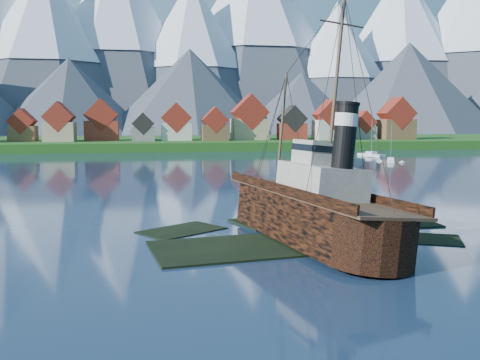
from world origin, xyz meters
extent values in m
plane|color=#192C47|center=(0.00, 0.00, 0.00)|extent=(1400.00, 1400.00, 0.00)
cube|color=black|center=(-3.00, -2.00, -0.32)|extent=(19.08, 11.42, 1.00)
cube|color=black|center=(6.00, 4.00, -0.38)|extent=(15.15, 9.76, 1.00)
cube|color=black|center=(2.00, 9.00, -0.28)|extent=(11.45, 9.06, 1.00)
cube|color=black|center=(12.00, -1.00, -0.42)|extent=(10.27, 8.34, 1.00)
cube|color=black|center=(-9.00, 6.00, -0.40)|extent=(9.42, 8.68, 1.00)
cube|color=black|center=(15.00, 5.00, -0.35)|extent=(6.00, 4.00, 1.00)
cube|color=#174714|center=(0.00, 170.00, 0.00)|extent=(600.00, 80.00, 3.20)
cube|color=#3F3D38|center=(0.00, 132.00, 0.00)|extent=(600.00, 2.50, 2.00)
cube|color=brown|center=(-56.00, 153.00, 5.75)|extent=(9.00, 8.00, 5.50)
cube|color=maroon|center=(-56.00, 153.00, 10.12)|extent=(9.16, 8.16, 9.16)
cube|color=tan|center=(-43.00, 150.00, 6.40)|extent=(10.50, 9.00, 6.80)
cube|color=maroon|center=(-43.00, 150.00, 11.69)|extent=(10.69, 9.18, 10.69)
cube|color=maroon|center=(-29.00, 156.00, 6.60)|extent=(12.00, 8.50, 7.20)
cube|color=maroon|center=(-29.00, 156.00, 12.36)|extent=(12.22, 8.67, 12.22)
cube|color=slate|center=(-14.00, 151.00, 5.40)|extent=(8.00, 7.00, 4.80)
cube|color=black|center=(-14.00, 151.00, 9.24)|extent=(8.15, 7.14, 8.15)
cube|color=beige|center=(-2.00, 154.00, 6.20)|extent=(11.00, 9.50, 6.40)
cube|color=maroon|center=(-2.00, 154.00, 11.38)|extent=(11.20, 9.69, 11.20)
cube|color=brown|center=(12.00, 150.00, 5.90)|extent=(9.50, 8.00, 5.80)
cube|color=maroon|center=(12.00, 150.00, 10.51)|extent=(9.67, 8.16, 9.67)
cube|color=tan|center=(26.00, 155.00, 7.00)|extent=(13.50, 10.00, 8.00)
cube|color=maroon|center=(26.00, 155.00, 13.43)|extent=(13.75, 10.20, 13.75)
cube|color=maroon|center=(42.00, 152.00, 6.10)|extent=(10.00, 8.50, 6.20)
cube|color=black|center=(42.00, 152.00, 11.00)|extent=(10.18, 8.67, 10.18)
cube|color=beige|center=(56.00, 149.00, 6.75)|extent=(11.50, 9.00, 7.50)
cube|color=maroon|center=(56.00, 149.00, 12.57)|extent=(11.71, 9.18, 11.71)
cube|color=slate|center=(71.00, 153.00, 5.50)|extent=(9.00, 7.50, 5.00)
cube|color=maroon|center=(71.00, 153.00, 9.62)|extent=(9.16, 7.65, 9.16)
cube|color=brown|center=(84.00, 151.00, 6.90)|extent=(12.50, 10.00, 7.80)
cube|color=maroon|center=(84.00, 151.00, 13.05)|extent=(12.73, 10.20, 12.73)
cone|color=#2D333D|center=(-100.00, 455.00, 73.00)|extent=(180.00, 180.00, 150.00)
cone|color=white|center=(-100.00, 455.00, 103.00)|extent=(111.60, 111.60, 90.00)
cone|color=#2D333D|center=(-40.00, 495.00, 88.00)|extent=(210.00, 210.00, 180.00)
cone|color=white|center=(-40.00, 495.00, 124.00)|extent=(130.20, 130.20, 108.00)
cone|color=#2D333D|center=(30.00, 470.00, 70.50)|extent=(170.00, 170.00, 145.00)
cone|color=white|center=(30.00, 470.00, 99.50)|extent=(105.40, 105.40, 87.00)
cone|color=#2D333D|center=(100.00, 515.00, 98.00)|extent=(240.00, 240.00, 200.00)
cone|color=#2D333D|center=(170.00, 460.00, 60.50)|extent=(150.00, 150.00, 125.00)
cone|color=white|center=(170.00, 460.00, 85.50)|extent=(93.00, 93.00, 75.00)
cone|color=#2D333D|center=(250.00, 490.00, 83.00)|extent=(200.00, 200.00, 170.00)
cone|color=white|center=(250.00, 490.00, 117.00)|extent=(124.00, 124.00, 102.00)
cone|color=#2D333D|center=(330.00, 475.00, 93.00)|extent=(230.00, 230.00, 190.00)
cone|color=white|center=(330.00, 475.00, 131.00)|extent=(142.60, 142.60, 114.00)
cone|color=#2D333D|center=(-70.00, 374.00, 27.00)|extent=(120.00, 120.00, 58.00)
cone|color=#2D333D|center=(20.00, 369.00, 31.00)|extent=(136.00, 136.00, 66.00)
cone|color=#2D333D|center=(110.00, 373.00, 23.00)|extent=(110.00, 110.00, 50.00)
cone|color=#2D333D|center=(200.00, 370.00, 35.50)|extent=(150.00, 150.00, 75.00)
cube|color=black|center=(2.17, -0.44, 2.15)|extent=(6.68, 19.24, 4.01)
cone|color=black|center=(2.17, 12.04, 2.15)|extent=(6.68, 6.68, 6.68)
cylinder|color=black|center=(2.17, -10.06, 2.15)|extent=(6.68, 6.68, 4.01)
cube|color=#4C3826|center=(2.17, -0.44, 4.25)|extent=(6.55, 25.38, 0.24)
cube|color=black|center=(-1.04, -0.44, 4.68)|extent=(0.19, 24.58, 0.86)
cube|color=black|center=(5.37, -0.44, 4.68)|extent=(0.19, 24.58, 0.86)
cube|color=#ADA89E|center=(2.17, -1.87, 5.68)|extent=(4.96, 8.11, 2.86)
cube|color=#ADA89E|center=(2.17, -0.92, 8.17)|extent=(3.44, 3.82, 2.10)
cylinder|color=black|center=(2.17, -5.02, 9.79)|extent=(1.81, 1.81, 5.34)
cylinder|color=silver|center=(2.17, -5.02, 11.12)|extent=(1.91, 1.91, 1.05)
cylinder|color=#473828|center=(2.17, 7.19, 10.07)|extent=(0.27, 0.27, 11.45)
cylinder|color=#473828|center=(2.17, -2.83, 15.42)|extent=(0.31, 0.31, 12.40)
cube|color=silver|center=(49.08, 81.47, 0.09)|extent=(4.80, 7.42, 1.04)
cube|color=silver|center=(49.08, 81.47, 0.91)|extent=(2.34, 2.55, 0.60)
cylinder|color=gray|center=(49.08, 81.47, 5.10)|extent=(0.12, 0.12, 8.98)
cube|color=silver|center=(52.94, 102.55, 0.10)|extent=(5.28, 10.07, 1.17)
cube|color=silver|center=(52.94, 102.55, 1.03)|extent=(2.88, 3.26, 0.69)
cylinder|color=gray|center=(52.94, 102.55, 5.78)|extent=(0.14, 0.14, 10.18)
camera|label=1|loc=(-12.06, -46.80, 11.21)|focal=40.00mm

